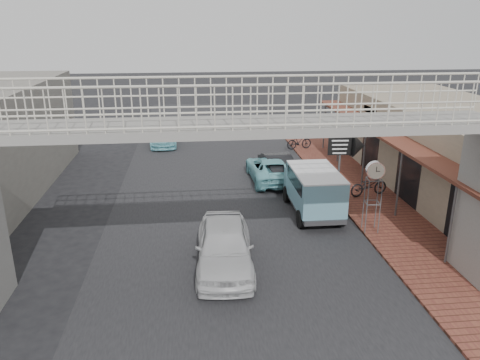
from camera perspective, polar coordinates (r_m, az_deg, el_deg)
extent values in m
plane|color=black|center=(18.02, -0.87, -6.79)|extent=(120.00, 120.00, 0.00)
cube|color=black|center=(18.02, -0.87, -6.78)|extent=(10.00, 60.00, 0.01)
cube|color=brown|center=(22.17, 15.37, -2.31)|extent=(3.00, 40.00, 0.10)
cube|color=gray|center=(24.42, 24.83, 3.35)|extent=(6.00, 18.00, 4.00)
cube|color=brown|center=(22.70, 17.93, 5.48)|extent=(1.80, 18.00, 0.12)
cube|color=silver|center=(25.91, 15.68, 8.17)|extent=(0.08, 2.60, 0.90)
cube|color=#B21914|center=(20.15, 22.31, 4.53)|extent=(0.08, 2.20, 0.80)
cube|color=gray|center=(12.56, 0.71, 6.52)|extent=(14.00, 2.00, 0.24)
cube|color=beige|center=(13.36, 0.24, 10.20)|extent=(14.00, 0.08, 1.10)
cube|color=beige|center=(11.50, 1.29, 8.78)|extent=(14.00, 0.08, 1.10)
imported|color=silver|center=(15.52, -1.92, -8.06)|extent=(2.08, 4.67, 1.56)
imported|color=black|center=(23.95, 4.79, 1.41)|extent=(1.72, 4.02, 1.29)
imported|color=#78C8D1|center=(23.95, 3.69, 1.36)|extent=(2.17, 4.48, 1.23)
imported|color=#7DCCD8|center=(31.46, -9.40, 5.38)|extent=(1.95, 4.24, 1.20)
cylinder|color=black|center=(21.24, 5.75, -1.74)|extent=(0.25, 0.73, 0.73)
cylinder|color=black|center=(21.61, 9.96, -1.56)|extent=(0.25, 0.73, 0.73)
cylinder|color=black|center=(18.70, 7.44, -4.74)|extent=(0.25, 0.73, 0.73)
cylinder|color=black|center=(19.13, 12.19, -4.48)|extent=(0.25, 0.73, 0.73)
cube|color=#669DB1|center=(19.56, 9.15, -1.03)|extent=(1.78, 3.33, 1.40)
cube|color=#669DB1|center=(21.39, 7.82, 0.11)|extent=(1.69, 0.94, 0.94)
cube|color=black|center=(19.43, 9.21, 0.03)|extent=(1.82, 2.71, 0.52)
cube|color=silver|center=(19.33, 9.26, 1.00)|extent=(1.80, 3.33, 0.06)
imported|color=black|center=(22.39, 15.43, -0.62)|extent=(1.99, 1.08, 0.99)
imported|color=black|center=(29.75, 7.23, 4.70)|extent=(1.72, 0.80, 0.99)
cylinder|color=#59595B|center=(18.67, 14.85, -2.68)|extent=(0.04, 0.04, 2.09)
cylinder|color=#59595B|center=(18.80, 16.33, -2.67)|extent=(0.04, 0.04, 2.09)
cylinder|color=#59595B|center=(18.23, 15.22, -3.25)|extent=(0.04, 0.04, 2.09)
cylinder|color=#59595B|center=(18.36, 16.73, -3.23)|extent=(0.04, 0.04, 2.09)
cylinder|color=silver|center=(18.06, 16.17, 1.16)|extent=(0.70, 0.32, 0.68)
cylinder|color=beige|center=(17.94, 16.27, 1.04)|extent=(0.60, 0.09, 0.60)
cylinder|color=beige|center=(18.17, 16.07, 1.28)|extent=(0.60, 0.09, 0.60)
cylinder|color=#59595B|center=(21.77, 11.98, 1.58)|extent=(0.10, 0.10, 2.77)
cube|color=black|center=(21.47, 12.18, 4.11)|extent=(1.15, 0.12, 0.86)
cone|color=black|center=(21.70, 14.26, 4.10)|extent=(0.63, 1.08, 1.05)
cube|color=white|center=(21.44, 12.07, 3.96)|extent=(0.76, 0.05, 0.57)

